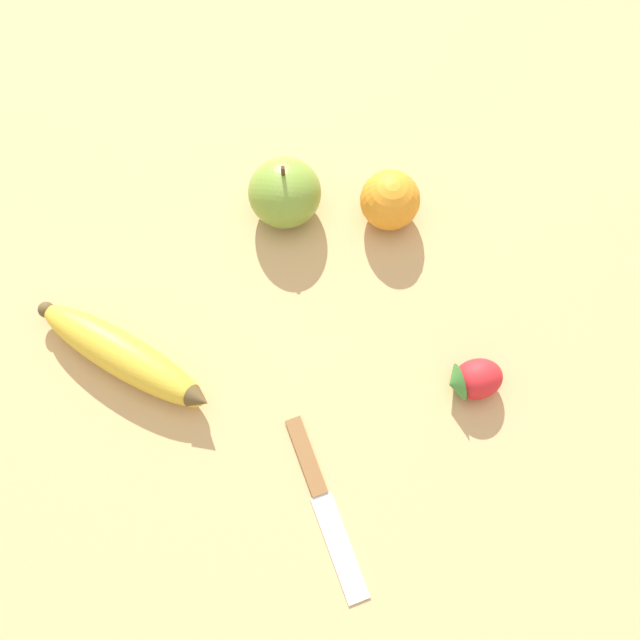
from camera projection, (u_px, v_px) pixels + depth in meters
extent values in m
plane|color=tan|center=(243.00, 362.00, 0.80)|extent=(3.00, 3.00, 0.00)
ellipsoid|color=gold|center=(122.00, 355.00, 0.78)|extent=(0.13, 0.21, 0.04)
cone|color=brown|center=(200.00, 399.00, 0.75)|extent=(0.03, 0.04, 0.03)
sphere|color=brown|center=(46.00, 310.00, 0.80)|extent=(0.02, 0.02, 0.02)
sphere|color=orange|center=(390.00, 200.00, 0.83)|extent=(0.07, 0.07, 0.07)
ellipsoid|color=red|center=(478.00, 378.00, 0.77)|extent=(0.06, 0.06, 0.04)
cone|color=#3D8438|center=(454.00, 383.00, 0.77)|extent=(0.04, 0.02, 0.04)
ellipsoid|color=olive|center=(285.00, 193.00, 0.83)|extent=(0.08, 0.08, 0.07)
cylinder|color=#4C3319|center=(283.00, 171.00, 0.79)|extent=(0.00, 0.00, 0.01)
cube|color=silver|center=(340.00, 547.00, 0.72)|extent=(0.10, 0.07, 0.00)
cube|color=brown|center=(306.00, 456.00, 0.75)|extent=(0.08, 0.05, 0.01)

